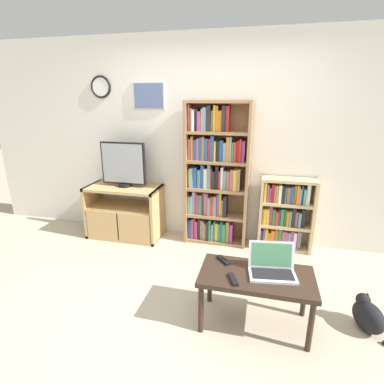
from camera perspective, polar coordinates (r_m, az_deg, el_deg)
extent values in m
plane|color=#BCAD93|center=(2.91, -3.37, -21.82)|extent=(18.00, 18.00, 0.00)
cube|color=silver|center=(3.90, 3.47, 9.47)|extent=(6.53, 0.06, 2.60)
torus|color=black|center=(4.33, -16.99, 18.60)|extent=(0.29, 0.03, 0.29)
cylinder|color=white|center=(4.33, -16.99, 18.60)|extent=(0.24, 0.02, 0.24)
cube|color=silver|center=(4.04, -8.20, 17.69)|extent=(0.43, 0.01, 0.33)
cube|color=slate|center=(4.04, -8.24, 17.69)|extent=(0.39, 0.02, 0.30)
cube|color=tan|center=(4.43, -18.17, -2.99)|extent=(0.04, 0.49, 0.71)
cube|color=tan|center=(4.03, -6.51, -4.27)|extent=(0.04, 0.49, 0.71)
cube|color=tan|center=(4.10, -12.93, 0.79)|extent=(0.99, 0.49, 0.04)
cube|color=tan|center=(4.34, -12.32, -7.78)|extent=(0.99, 0.49, 0.04)
cube|color=tan|center=(4.19, -12.69, -2.71)|extent=(0.92, 0.45, 0.04)
cube|color=tan|center=(4.17, -16.76, -6.01)|extent=(0.44, 0.02, 0.39)
cube|color=tan|center=(3.97, -10.99, -6.79)|extent=(0.44, 0.02, 0.39)
cylinder|color=black|center=(4.10, -12.67, 1.36)|extent=(0.18, 0.18, 0.04)
cube|color=black|center=(4.03, -12.95, 5.38)|extent=(0.60, 0.05, 0.55)
cube|color=#9399A3|center=(4.01, -13.13, 5.29)|extent=(0.56, 0.01, 0.51)
cube|color=#9E754C|center=(3.85, -0.88, 3.46)|extent=(0.04, 0.27, 1.82)
cube|color=#9E754C|center=(3.73, 10.54, 2.73)|extent=(0.04, 0.27, 1.82)
cube|color=#9E754C|center=(3.89, 5.04, 3.57)|extent=(0.80, 0.02, 1.82)
cube|color=#9E754C|center=(4.09, 4.43, -9.08)|extent=(0.73, 0.24, 0.04)
cube|color=#9E754C|center=(3.94, 4.55, -4.44)|extent=(0.73, 0.24, 0.04)
cube|color=#9E754C|center=(3.82, 4.68, 0.53)|extent=(0.73, 0.24, 0.04)
cube|color=#9E754C|center=(3.73, 4.81, 5.77)|extent=(0.73, 0.24, 0.04)
cube|color=#9E754C|center=(3.67, 4.96, 11.22)|extent=(0.73, 0.24, 0.04)
cube|color=#9E754C|center=(3.65, 5.11, 16.79)|extent=(0.73, 0.24, 0.04)
cube|color=#2856A8|center=(4.10, -0.18, -6.68)|extent=(0.04, 0.18, 0.26)
cube|color=#9E4293|center=(4.08, 0.32, -6.63)|extent=(0.03, 0.19, 0.28)
cube|color=red|center=(4.07, 0.73, -6.54)|extent=(0.02, 0.19, 0.29)
cube|color=#9E4293|center=(4.07, 1.09, -6.87)|extent=(0.03, 0.19, 0.25)
cube|color=#232328|center=(4.06, 1.56, -6.60)|extent=(0.03, 0.18, 0.30)
cube|color=#93704C|center=(4.06, 2.05, -6.82)|extent=(0.04, 0.18, 0.27)
cube|color=#759EB7|center=(4.06, 2.45, -6.98)|extent=(0.02, 0.18, 0.25)
cube|color=#93704C|center=(4.06, 2.75, -7.17)|extent=(0.02, 0.19, 0.23)
cube|color=#232328|center=(4.04, 3.14, -7.00)|extent=(0.03, 0.22, 0.27)
cube|color=#388947|center=(4.03, 3.59, -6.87)|extent=(0.02, 0.21, 0.29)
cube|color=#759EB7|center=(4.04, 4.03, -7.28)|extent=(0.03, 0.20, 0.23)
cube|color=#5B9389|center=(4.03, 4.44, -7.04)|extent=(0.02, 0.18, 0.27)
cube|color=gold|center=(4.03, 4.87, -7.24)|extent=(0.04, 0.18, 0.25)
cube|color=#388947|center=(4.03, 5.38, -7.31)|extent=(0.02, 0.19, 0.24)
cube|color=#2856A8|center=(4.01, 5.74, -7.06)|extent=(0.02, 0.20, 0.29)
cube|color=#388947|center=(4.01, 6.21, -7.36)|extent=(0.04, 0.22, 0.25)
cube|color=#93704C|center=(4.00, 6.87, -7.18)|extent=(0.04, 0.20, 0.29)
cube|color=#9E4293|center=(4.01, 7.50, -7.44)|extent=(0.04, 0.18, 0.25)
cube|color=#5B9389|center=(3.96, -0.28, -2.13)|extent=(0.03, 0.21, 0.24)
cube|color=white|center=(3.96, 0.12, -2.17)|extent=(0.02, 0.17, 0.23)
cube|color=#759EB7|center=(3.94, 0.54, -1.75)|extent=(0.03, 0.18, 0.30)
cube|color=red|center=(3.94, 0.96, -1.83)|extent=(0.02, 0.19, 0.29)
cube|color=#9E4293|center=(3.93, 1.32, -2.07)|extent=(0.03, 0.20, 0.27)
cube|color=#388947|center=(3.93, 1.85, -2.12)|extent=(0.04, 0.20, 0.26)
cube|color=#9E4293|center=(3.92, 2.39, -1.94)|extent=(0.02, 0.17, 0.29)
cube|color=#B75B70|center=(3.91, 2.88, -2.03)|extent=(0.04, 0.19, 0.29)
cube|color=#5B9389|center=(3.91, 3.45, -2.44)|extent=(0.03, 0.22, 0.24)
cube|color=red|center=(3.90, 3.99, -2.36)|extent=(0.04, 0.21, 0.26)
cube|color=#5B9389|center=(3.89, 4.57, -2.36)|extent=(0.04, 0.21, 0.26)
cube|color=#9E4293|center=(3.88, 5.13, -2.16)|extent=(0.03, 0.19, 0.30)
cube|color=gold|center=(3.88, 5.55, -2.12)|extent=(0.03, 0.18, 0.30)
cube|color=#93704C|center=(3.89, 5.91, -2.72)|extent=(0.02, 0.21, 0.22)
cube|color=#232328|center=(3.88, 6.40, -2.45)|extent=(0.04, 0.20, 0.27)
cube|color=gold|center=(3.86, -0.35, 2.85)|extent=(0.02, 0.18, 0.23)
cube|color=#759EB7|center=(3.84, 0.14, 2.94)|extent=(0.04, 0.21, 0.25)
cube|color=#2856A8|center=(3.84, 0.85, 2.97)|extent=(0.04, 0.19, 0.26)
cube|color=#5B9389|center=(3.83, 1.56, 2.74)|extent=(0.04, 0.18, 0.23)
cube|color=#2856A8|center=(3.82, 2.17, 3.16)|extent=(0.04, 0.18, 0.30)
cube|color=white|center=(3.81, 2.78, 2.80)|extent=(0.04, 0.19, 0.25)
cube|color=#5B9389|center=(3.80, 3.44, 3.14)|extent=(0.04, 0.20, 0.31)
cube|color=red|center=(3.80, 3.85, 2.77)|extent=(0.02, 0.19, 0.26)
cube|color=#232328|center=(3.80, 4.31, 2.49)|extent=(0.04, 0.20, 0.23)
cube|color=#232328|center=(3.79, 4.92, 2.97)|extent=(0.04, 0.17, 0.29)
cube|color=red|center=(3.79, 5.38, 2.47)|extent=(0.02, 0.19, 0.23)
cube|color=white|center=(3.78, 5.85, 2.82)|extent=(0.03, 0.18, 0.28)
cube|color=#759EB7|center=(3.78, 6.36, 2.47)|extent=(0.03, 0.17, 0.24)
cube|color=#93704C|center=(3.77, 7.01, 2.41)|extent=(0.04, 0.18, 0.24)
cube|color=#B75B70|center=(3.76, 7.66, 2.51)|extent=(0.04, 0.21, 0.26)
cube|color=gold|center=(3.76, 8.27, 2.45)|extent=(0.04, 0.22, 0.26)
cube|color=#93704C|center=(3.75, 8.92, 2.52)|extent=(0.04, 0.22, 0.27)
cube|color=#B75B70|center=(3.78, -0.28, 8.25)|extent=(0.03, 0.18, 0.26)
cube|color=orange|center=(3.78, 0.23, 8.48)|extent=(0.03, 0.17, 0.29)
cube|color=#2856A8|center=(3.77, 0.76, 8.14)|extent=(0.04, 0.17, 0.25)
cube|color=#B75B70|center=(3.76, 1.31, 8.26)|extent=(0.03, 0.18, 0.27)
cube|color=#2856A8|center=(3.75, 1.82, 8.35)|extent=(0.03, 0.18, 0.28)
cube|color=orange|center=(3.74, 2.32, 8.37)|extent=(0.03, 0.18, 0.29)
cube|color=#2856A8|center=(3.74, 2.88, 8.21)|extent=(0.04, 0.19, 0.27)
cube|color=red|center=(3.73, 3.49, 8.16)|extent=(0.03, 0.18, 0.27)
cube|color=#2856A8|center=(3.72, 4.08, 8.40)|extent=(0.04, 0.20, 0.30)
cube|color=gold|center=(3.71, 4.59, 7.91)|extent=(0.02, 0.21, 0.24)
cube|color=#232328|center=(3.72, 5.11, 7.90)|extent=(0.03, 0.17, 0.24)
cube|color=#2856A8|center=(3.71, 5.73, 7.95)|extent=(0.04, 0.17, 0.25)
cube|color=#759EB7|center=(3.70, 6.38, 7.69)|extent=(0.03, 0.19, 0.22)
cube|color=orange|center=(3.69, 6.97, 8.22)|extent=(0.03, 0.21, 0.30)
cube|color=#759EB7|center=(3.69, 7.46, 8.19)|extent=(0.02, 0.20, 0.30)
cube|color=#388947|center=(3.69, 7.85, 7.68)|extent=(0.02, 0.20, 0.23)
cube|color=red|center=(3.69, 8.31, 7.67)|extent=(0.03, 0.20, 0.24)
cube|color=red|center=(3.69, 8.84, 7.79)|extent=(0.03, 0.17, 0.25)
cube|color=red|center=(3.68, 9.26, 7.89)|extent=(0.02, 0.20, 0.27)
cube|color=#9E4293|center=(3.69, 9.78, 7.72)|extent=(0.04, 0.17, 0.25)
cube|color=#B75B70|center=(3.74, -0.34, 14.02)|extent=(0.02, 0.17, 0.31)
cube|color=#93704C|center=(3.74, 0.09, 13.71)|extent=(0.03, 0.17, 0.27)
cube|color=white|center=(3.72, 0.52, 13.55)|extent=(0.03, 0.22, 0.25)
cube|color=#232328|center=(3.72, 1.05, 13.62)|extent=(0.03, 0.18, 0.26)
cube|color=#9E4293|center=(3.71, 1.61, 13.39)|extent=(0.04, 0.22, 0.23)
cube|color=gold|center=(3.70, 2.12, 13.58)|extent=(0.02, 0.20, 0.25)
cube|color=#759EB7|center=(3.70, 2.62, 13.72)|extent=(0.04, 0.20, 0.27)
cube|color=#232328|center=(3.68, 3.39, 13.87)|extent=(0.04, 0.22, 0.30)
cube|color=#93704C|center=(3.69, 3.98, 13.41)|extent=(0.02, 0.18, 0.24)
cube|color=gold|center=(3.68, 4.47, 13.87)|extent=(0.03, 0.17, 0.30)
cube|color=orange|center=(3.68, 4.95, 13.78)|extent=(0.02, 0.17, 0.29)
cube|color=orange|center=(3.67, 5.49, 13.35)|extent=(0.04, 0.18, 0.24)
cube|color=#232328|center=(3.66, 6.20, 13.76)|extent=(0.04, 0.21, 0.29)
cube|color=red|center=(3.66, 6.89, 13.70)|extent=(0.04, 0.17, 0.29)
cube|color=tan|center=(3.88, 12.96, -3.85)|extent=(0.04, 0.24, 0.92)
cube|color=tan|center=(3.93, 21.98, -4.44)|extent=(0.04, 0.24, 0.92)
cube|color=tan|center=(4.00, 17.41, -3.58)|extent=(0.65, 0.02, 0.92)
cube|color=tan|center=(4.07, 16.92, -9.94)|extent=(0.58, 0.21, 0.04)
cube|color=tan|center=(3.95, 17.30, -6.15)|extent=(0.58, 0.21, 0.04)
cube|color=tan|center=(3.84, 17.70, -2.12)|extent=(0.58, 0.21, 0.04)
cube|color=tan|center=(3.76, 18.11, 2.11)|extent=(0.58, 0.21, 0.04)
cube|color=#2856A8|center=(4.02, 13.14, -8.10)|extent=(0.02, 0.16, 0.20)
cube|color=#9E4293|center=(4.01, 13.52, -7.95)|extent=(0.02, 0.19, 0.24)
cube|color=gold|center=(4.01, 13.96, -8.00)|extent=(0.03, 0.18, 0.23)
cube|color=orange|center=(4.02, 14.46, -8.32)|extent=(0.03, 0.17, 0.18)
cube|color=orange|center=(4.02, 15.07, -8.17)|extent=(0.04, 0.17, 0.22)
cube|color=#93704C|center=(4.01, 15.60, -8.00)|extent=(0.02, 0.17, 0.25)
cube|color=orange|center=(4.02, 15.88, -8.15)|extent=(0.02, 0.15, 0.22)
cube|color=#388947|center=(4.02, 16.36, -8.09)|extent=(0.04, 0.16, 0.24)
cube|color=#B75B70|center=(4.02, 16.97, -8.25)|extent=(0.04, 0.18, 0.22)
cube|color=#B75B70|center=(4.02, 17.49, -8.30)|extent=(0.03, 0.18, 0.22)
cube|color=#759EB7|center=(4.03, 17.94, -8.38)|extent=(0.02, 0.18, 0.21)
cube|color=#9E4293|center=(4.03, 18.37, -8.26)|extent=(0.03, 0.17, 0.23)
cube|color=white|center=(4.04, 18.93, -8.40)|extent=(0.04, 0.17, 0.22)
cube|color=#B75B70|center=(4.03, 19.44, -8.29)|extent=(0.02, 0.19, 0.24)
cube|color=#759EB7|center=(4.05, 19.79, -8.33)|extent=(0.02, 0.14, 0.23)
cube|color=orange|center=(3.90, 13.42, -4.22)|extent=(0.02, 0.17, 0.20)
cube|color=gold|center=(3.90, 13.81, -4.24)|extent=(0.03, 0.19, 0.21)
cube|color=gold|center=(3.90, 14.27, -4.23)|extent=(0.03, 0.19, 0.21)
cube|color=#9E4293|center=(3.90, 14.75, -4.06)|extent=(0.03, 0.15, 0.24)
cube|color=#388947|center=(3.91, 15.29, -4.34)|extent=(0.03, 0.16, 0.20)
cube|color=red|center=(3.90, 15.83, -4.53)|extent=(0.04, 0.19, 0.19)
cube|color=#2856A8|center=(3.91, 16.28, -4.38)|extent=(0.02, 0.17, 0.21)
cube|color=#388947|center=(3.91, 16.75, -4.38)|extent=(0.03, 0.17, 0.21)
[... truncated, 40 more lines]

